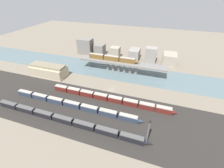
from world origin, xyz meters
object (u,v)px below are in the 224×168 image
Objects in this scene: train_yard_near at (65,120)px; train_yard_mid at (74,105)px; warehouse_building at (49,70)px; signal_tower at (148,133)px; train_yard_far at (110,98)px; train_on_bridge at (113,58)px.

train_yard_near is 1.08× the size of train_yard_mid.
signal_tower is (83.88, -39.92, 3.12)m from warehouse_building.
signal_tower is at bearing -42.88° from train_yard_far.
train_on_bridge is 53.13m from warehouse_building.
train_on_bridge is 1.49× the size of warehouse_building.
train_yard_mid is at bearing 165.09° from signal_tower.
train_yard_far is (18.44, 12.50, 0.12)m from train_yard_mid.
train_on_bridge is 0.48× the size of train_yard_near.
train_on_bridge is 0.52× the size of train_yard_mid.
train_on_bridge is at bearing 26.79° from warehouse_building.
train_yard_near is 12.33m from train_yard_mid.
train_yard_mid reaches higher than train_yard_near.
train_yard_near is at bearing -123.69° from train_yard_far.
warehouse_building is (-39.14, 28.00, 2.72)m from train_yard_mid.
train_yard_far reaches higher than train_yard_mid.
train_on_bridge is 41.75m from train_yard_far.
train_yard_far is (10.56, -39.25, -9.54)m from train_on_bridge.
warehouse_building is at bearing 135.68° from train_yard_near.
warehouse_building reaches higher than train_yard_near.
train_yard_near is (-5.88, -63.92, -9.71)m from train_on_bridge.
train_yard_near is 57.57m from warehouse_building.
train_yard_far is at bearing 34.13° from train_yard_mid.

